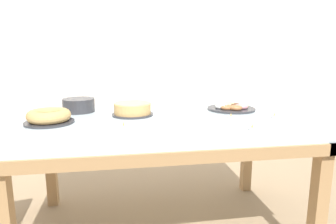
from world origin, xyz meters
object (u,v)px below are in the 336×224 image
object	(u,v)px
tealight_left_edge	(252,128)
tealight_near_cakes	(124,127)
cake_golden_bundt	(49,117)
tealight_centre	(274,117)
cake_chocolate_round	(133,109)
plate_stack	(79,105)
tealight_right_edge	(231,117)
pastry_platter	(231,108)

from	to	relation	value
tealight_left_edge	tealight_near_cakes	world-z (taller)	same
cake_golden_bundt	tealight_centre	bearing A→B (deg)	-3.61
cake_chocolate_round	plate_stack	distance (m)	0.39
cake_chocolate_round	tealight_near_cakes	size ratio (longest dim) A/B	6.55
cake_golden_bundt	plate_stack	xyz separation A→B (m)	(0.12, 0.31, 0.01)
tealight_left_edge	tealight_centre	world-z (taller)	same
tealight_left_edge	tealight_near_cakes	xyz separation A→B (m)	(-0.65, 0.14, 0.00)
cake_golden_bundt	tealight_left_edge	size ratio (longest dim) A/B	6.83
cake_chocolate_round	tealight_near_cakes	distance (m)	0.34
plate_stack	cake_golden_bundt	bearing A→B (deg)	-111.63
tealight_right_edge	tealight_centre	world-z (taller)	same
plate_stack	cake_chocolate_round	bearing A→B (deg)	-25.58
plate_stack	tealight_centre	bearing A→B (deg)	-18.25
cake_chocolate_round	tealight_right_edge	xyz separation A→B (m)	(0.58, -0.20, -0.03)
plate_stack	tealight_left_edge	xyz separation A→B (m)	(0.94, -0.65, -0.03)
tealight_right_edge	tealight_centre	xyz separation A→B (m)	(0.27, -0.02, 0.00)
tealight_centre	plate_stack	bearing A→B (deg)	161.75
cake_golden_bundt	cake_chocolate_round	bearing A→B (deg)	16.81
cake_chocolate_round	tealight_left_edge	distance (m)	0.76
cake_chocolate_round	cake_golden_bundt	size ratio (longest dim) A/B	0.96
tealight_centre	cake_golden_bundt	bearing A→B (deg)	176.39
pastry_platter	tealight_near_cakes	xyz separation A→B (m)	(-0.75, -0.41, -0.01)
tealight_right_edge	cake_chocolate_round	bearing A→B (deg)	160.72
tealight_left_edge	tealight_right_edge	xyz separation A→B (m)	(-0.01, 0.28, 0.00)
cake_chocolate_round	cake_golden_bundt	world-z (taller)	cake_chocolate_round
cake_golden_bundt	pastry_platter	world-z (taller)	cake_golden_bundt
cake_chocolate_round	plate_stack	world-z (taller)	plate_stack
cake_chocolate_round	tealight_near_cakes	xyz separation A→B (m)	(-0.06, -0.33, -0.03)
tealight_left_edge	cake_golden_bundt	bearing A→B (deg)	162.51
tealight_right_edge	tealight_left_edge	bearing A→B (deg)	-88.17
cake_golden_bundt	plate_stack	world-z (taller)	plate_stack
cake_chocolate_round	pastry_platter	xyz separation A→B (m)	(0.69, 0.07, -0.02)
tealight_left_edge	tealight_near_cakes	distance (m)	0.67
pastry_platter	plate_stack	distance (m)	1.04
tealight_left_edge	tealight_right_edge	bearing A→B (deg)	91.83
tealight_centre	tealight_near_cakes	xyz separation A→B (m)	(-0.91, -0.11, 0.00)
tealight_left_edge	tealight_centre	bearing A→B (deg)	44.27
cake_golden_bundt	tealight_near_cakes	distance (m)	0.46
pastry_platter	tealight_centre	xyz separation A→B (m)	(0.16, -0.30, -0.01)
pastry_platter	tealight_left_edge	xyz separation A→B (m)	(-0.10, -0.55, -0.01)
tealight_near_cakes	tealight_right_edge	bearing A→B (deg)	11.53
pastry_platter	tealight_right_edge	distance (m)	0.29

